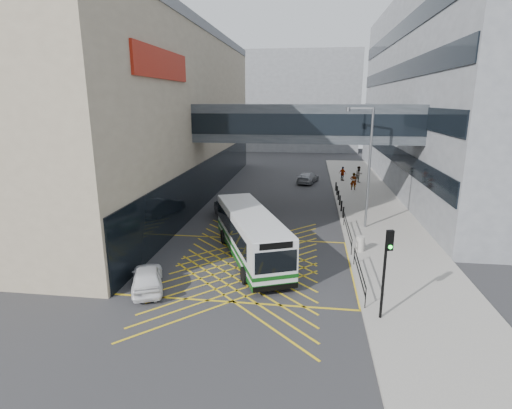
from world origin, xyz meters
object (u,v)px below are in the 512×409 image
at_px(bus, 250,233).
at_px(street_lamp, 367,161).
at_px(pedestrian_b, 359,175).
at_px(pedestrian_a, 353,181).
at_px(car_silver, 308,177).
at_px(litter_bin, 360,244).
at_px(traffic_light, 386,262).
at_px(car_white, 147,277).
at_px(pedestrian_c, 343,174).
at_px(car_dark, 226,209).

relative_size(bus, street_lamp, 1.19).
bearing_deg(pedestrian_b, pedestrian_a, -134.34).
relative_size(car_silver, litter_bin, 4.62).
relative_size(car_silver, pedestrian_a, 2.38).
bearing_deg(traffic_light, pedestrian_b, 67.89).
distance_m(traffic_light, pedestrian_a, 26.07).
relative_size(car_white, litter_bin, 4.30).
distance_m(car_white, pedestrian_a, 27.40).
height_order(pedestrian_b, pedestrian_c, pedestrian_b).
bearing_deg(litter_bin, car_dark, 146.22).
relative_size(pedestrian_b, pedestrian_c, 1.14).
bearing_deg(car_silver, car_white, 89.04).
bearing_deg(litter_bin, car_white, -150.04).
relative_size(litter_bin, pedestrian_b, 0.50).
height_order(bus, car_dark, bus).
relative_size(bus, car_dark, 2.24).
relative_size(litter_bin, pedestrian_a, 0.52).
relative_size(car_dark, pedestrian_b, 2.46).
distance_m(bus, pedestrian_b, 25.11).
distance_m(car_silver, traffic_light, 30.12).
xyz_separation_m(bus, pedestrian_c, (7.27, 24.34, -0.55)).
relative_size(pedestrian_a, pedestrian_b, 0.98).
distance_m(bus, street_lamp, 10.64).
bearing_deg(car_white, car_silver, -126.97).
relative_size(traffic_light, pedestrian_b, 2.16).
bearing_deg(car_white, litter_bin, -171.59).
relative_size(car_silver, street_lamp, 0.50).
bearing_deg(traffic_light, litter_bin, 72.35).
height_order(car_silver, pedestrian_a, pedestrian_a).
height_order(car_silver, pedestrian_b, pedestrian_b).
height_order(car_white, car_dark, car_dark).
relative_size(car_white, car_dark, 0.88).
xyz_separation_m(car_white, litter_bin, (11.24, 6.48, -0.01)).
xyz_separation_m(car_dark, pedestrian_c, (10.49, 16.14, 0.26)).
bearing_deg(street_lamp, car_dark, -175.15).
xyz_separation_m(bus, traffic_light, (6.70, -6.53, 1.27)).
distance_m(car_white, pedestrian_b, 31.41).
distance_m(car_white, traffic_light, 11.56).
bearing_deg(car_silver, bus, 96.55).
height_order(car_silver, street_lamp, street_lamp).
bearing_deg(pedestrian_b, car_silver, 150.92).
distance_m(street_lamp, pedestrian_c, 18.13).
relative_size(street_lamp, pedestrian_c, 5.26).
distance_m(pedestrian_a, pedestrian_c, 4.95).
bearing_deg(pedestrian_b, pedestrian_c, 122.13).
bearing_deg(car_white, car_dark, -117.32).
height_order(car_white, street_lamp, street_lamp).
height_order(car_dark, pedestrian_a, pedestrian_a).
height_order(bus, pedestrian_a, bus).
bearing_deg(car_dark, pedestrian_c, -143.56).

